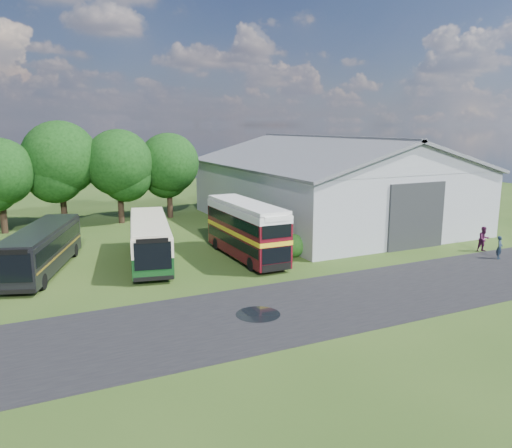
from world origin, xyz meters
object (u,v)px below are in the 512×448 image
bus_maroon_double (246,230)px  visitor_b (484,239)px  storage_shed (327,179)px  bus_dark_single (42,249)px  bus_green_single (150,239)px  visitor_a (500,248)px

bus_maroon_double → visitor_b: bearing=-19.7°
storage_shed → bus_dark_single: 26.56m
bus_maroon_double → bus_dark_single: size_ratio=0.87×
bus_green_single → bus_dark_single: 6.74m
bus_green_single → visitor_a: 24.14m
visitor_a → visitor_b: bearing=41.4°
bus_maroon_double → bus_green_single: bearing=163.6°
bus_green_single → visitor_a: bus_green_single is taller
visitor_b → storage_shed: bearing=116.1°
storage_shed → visitor_b: (3.88, -14.93, -3.23)m
bus_green_single → visitor_a: bearing=-12.0°
storage_shed → bus_dark_single: size_ratio=2.36×
storage_shed → bus_dark_single: bearing=-165.7°
storage_shed → bus_dark_single: (-25.61, -6.51, -2.65)m
visitor_a → storage_shed: bearing=72.2°
storage_shed → visitor_b: size_ratio=13.31×
visitor_a → visitor_b: 2.06m
storage_shed → visitor_b: storage_shed is taller
bus_green_single → bus_maroon_double: 6.60m
bus_maroon_double → visitor_b: bus_maroon_double is taller
bus_maroon_double → visitor_a: bearing=-26.4°
bus_green_single → bus_dark_single: (-6.71, 0.59, -0.05)m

